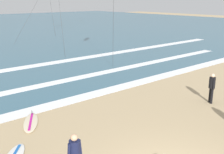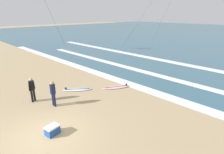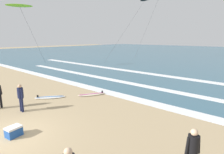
{
  "view_description": "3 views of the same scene",
  "coord_description": "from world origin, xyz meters",
  "px_view_note": "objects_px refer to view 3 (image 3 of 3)",
  "views": [
    {
      "loc": [
        -6.07,
        -4.35,
        5.31
      ],
      "look_at": [
        1.85,
        5.17,
        1.78
      ],
      "focal_mm": 44.33,
      "sensor_mm": 36.0,
      "label": 1
    },
    {
      "loc": [
        7.24,
        -2.77,
        5.4
      ],
      "look_at": [
        0.73,
        3.7,
        2.17
      ],
      "focal_mm": 29.39,
      "sensor_mm": 36.0,
      "label": 2
    },
    {
      "loc": [
        8.09,
        -2.38,
        4.14
      ],
      "look_at": [
        -0.4,
        7.36,
        1.4
      ],
      "focal_mm": 29.89,
      "sensor_mm": 36.0,
      "label": 3
    }
  ],
  "objects_px": {
    "surfer_foreground_main": "(193,149)",
    "kite_black_high_right": "(145,0)",
    "surfer_left_near": "(21,95)",
    "surfboard_right_spare": "(50,97)",
    "cooler_box": "(14,131)",
    "kite_lime_low_near": "(19,6)",
    "surfboard_left_pile": "(92,94)"
  },
  "relations": [
    {
      "from": "surfer_foreground_main",
      "to": "kite_black_high_right",
      "type": "distance_m",
      "value": 34.78
    },
    {
      "from": "surfer_left_near",
      "to": "surfboard_right_spare",
      "type": "relative_size",
      "value": 0.79
    },
    {
      "from": "surfer_foreground_main",
      "to": "surfboard_right_spare",
      "type": "distance_m",
      "value": 10.19
    },
    {
      "from": "cooler_box",
      "to": "surfboard_right_spare",
      "type": "bearing_deg",
      "value": 132.76
    },
    {
      "from": "cooler_box",
      "to": "surfer_foreground_main",
      "type": "bearing_deg",
      "value": 20.75
    },
    {
      "from": "surfer_left_near",
      "to": "cooler_box",
      "type": "relative_size",
      "value": 2.38
    },
    {
      "from": "surfer_left_near",
      "to": "cooler_box",
      "type": "height_order",
      "value": "surfer_left_near"
    },
    {
      "from": "surfer_left_near",
      "to": "cooler_box",
      "type": "xyz_separation_m",
      "value": [
        2.5,
        -1.43,
        -0.74
      ]
    },
    {
      "from": "cooler_box",
      "to": "kite_black_high_right",
      "type": "bearing_deg",
      "value": 112.09
    },
    {
      "from": "surfer_foreground_main",
      "to": "kite_lime_low_near",
      "type": "relative_size",
      "value": 0.19
    },
    {
      "from": "surfboard_left_pile",
      "to": "kite_lime_low_near",
      "type": "relative_size",
      "value": 0.26
    },
    {
      "from": "surfboard_right_spare",
      "to": "cooler_box",
      "type": "relative_size",
      "value": 3.01
    },
    {
      "from": "surfer_foreground_main",
      "to": "kite_lime_low_near",
      "type": "height_order",
      "value": "kite_lime_low_near"
    },
    {
      "from": "surfer_left_near",
      "to": "surfboard_right_spare",
      "type": "height_order",
      "value": "surfer_left_near"
    },
    {
      "from": "surfer_left_near",
      "to": "kite_black_high_right",
      "type": "height_order",
      "value": "kite_black_high_right"
    },
    {
      "from": "surfer_foreground_main",
      "to": "cooler_box",
      "type": "bearing_deg",
      "value": -159.25
    },
    {
      "from": "cooler_box",
      "to": "surfer_left_near",
      "type": "bearing_deg",
      "value": 150.17
    },
    {
      "from": "surfer_foreground_main",
      "to": "cooler_box",
      "type": "height_order",
      "value": "surfer_foreground_main"
    },
    {
      "from": "surfer_left_near",
      "to": "surfer_foreground_main",
      "type": "xyz_separation_m",
      "value": [
        9.03,
        1.04,
        0.0
      ]
    },
    {
      "from": "kite_lime_low_near",
      "to": "surfer_left_near",
      "type": "bearing_deg",
      "value": -24.96
    },
    {
      "from": "surfboard_right_spare",
      "to": "cooler_box",
      "type": "height_order",
      "value": "cooler_box"
    },
    {
      "from": "surfboard_left_pile",
      "to": "kite_black_high_right",
      "type": "xyz_separation_m",
      "value": [
        -10.35,
        23.77,
        11.15
      ]
    },
    {
      "from": "surfboard_right_spare",
      "to": "surfboard_left_pile",
      "type": "bearing_deg",
      "value": 54.09
    },
    {
      "from": "surfboard_right_spare",
      "to": "kite_black_high_right",
      "type": "distance_m",
      "value": 29.7
    },
    {
      "from": "surfboard_right_spare",
      "to": "surfboard_left_pile",
      "type": "xyz_separation_m",
      "value": [
        1.72,
        2.37,
        0.0
      ]
    },
    {
      "from": "surfer_left_near",
      "to": "surfboard_right_spare",
      "type": "xyz_separation_m",
      "value": [
        -1.03,
        2.38,
        -0.91
      ]
    },
    {
      "from": "surfer_left_near",
      "to": "cooler_box",
      "type": "bearing_deg",
      "value": -29.83
    },
    {
      "from": "kite_lime_low_near",
      "to": "kite_black_high_right",
      "type": "relative_size",
      "value": 0.72
    },
    {
      "from": "surfer_foreground_main",
      "to": "surfboard_right_spare",
      "type": "xyz_separation_m",
      "value": [
        -10.06,
        1.34,
        -0.91
      ]
    },
    {
      "from": "surfboard_left_pile",
      "to": "surfer_left_near",
      "type": "bearing_deg",
      "value": -98.25
    },
    {
      "from": "surfer_left_near",
      "to": "surfer_foreground_main",
      "type": "distance_m",
      "value": 9.09
    },
    {
      "from": "surfer_left_near",
      "to": "kite_lime_low_near",
      "type": "distance_m",
      "value": 17.75
    }
  ]
}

